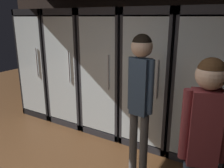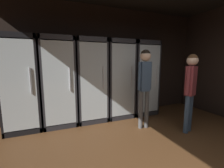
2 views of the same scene
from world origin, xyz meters
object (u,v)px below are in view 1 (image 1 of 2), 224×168
(cooler_left, at_px, (74,69))
(cooler_center, at_px, (109,74))
(cooler_right, at_px, (152,81))
(cooler_far_right, at_px, (205,88))
(shopper_near, at_px, (140,89))
(cooler_far_left, at_px, (44,65))
(shopper_far, at_px, (203,135))

(cooler_left, relative_size, cooler_center, 1.00)
(cooler_right, relative_size, cooler_far_right, 1.00)
(cooler_center, relative_size, cooler_far_right, 1.00)
(cooler_right, height_order, shopper_near, cooler_right)
(cooler_center, relative_size, shopper_near, 1.17)
(cooler_left, xyz_separation_m, cooler_far_right, (2.17, 0.00, -0.01))
(cooler_far_left, height_order, cooler_far_right, same)
(cooler_right, bearing_deg, shopper_near, -76.25)
(cooler_far_left, bearing_deg, cooler_far_right, -0.01)
(cooler_right, xyz_separation_m, shopper_near, (0.22, -0.88, 0.14))
(shopper_near, height_order, shopper_far, shopper_near)
(cooler_left, bearing_deg, cooler_far_right, 0.03)
(cooler_far_left, bearing_deg, shopper_far, -23.85)
(cooler_far_left, distance_m, cooler_center, 1.45)
(shopper_far, bearing_deg, cooler_right, 124.58)
(cooler_far_right, bearing_deg, cooler_center, 179.99)
(cooler_center, relative_size, shopper_far, 1.24)
(cooler_far_left, height_order, shopper_far, cooler_far_left)
(cooler_far_right, xyz_separation_m, shopper_near, (-0.51, -0.88, 0.14))
(cooler_far_left, relative_size, shopper_near, 1.17)
(cooler_left, bearing_deg, cooler_right, 0.01)
(cooler_far_right, bearing_deg, shopper_near, -119.95)
(cooler_left, xyz_separation_m, cooler_right, (1.45, 0.00, -0.01))
(cooler_right, distance_m, shopper_far, 1.67)
(cooler_far_left, xyz_separation_m, cooler_right, (2.17, -0.00, -0.00))
(cooler_right, distance_m, shopper_near, 0.92)
(shopper_near, relative_size, shopper_far, 1.06)
(cooler_right, xyz_separation_m, shopper_far, (0.95, -1.38, 0.05))
(shopper_far, bearing_deg, shopper_near, 145.86)
(shopper_near, bearing_deg, cooler_left, 152.12)
(cooler_center, xyz_separation_m, cooler_right, (0.72, -0.00, -0.01))
(cooler_left, height_order, shopper_far, cooler_left)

